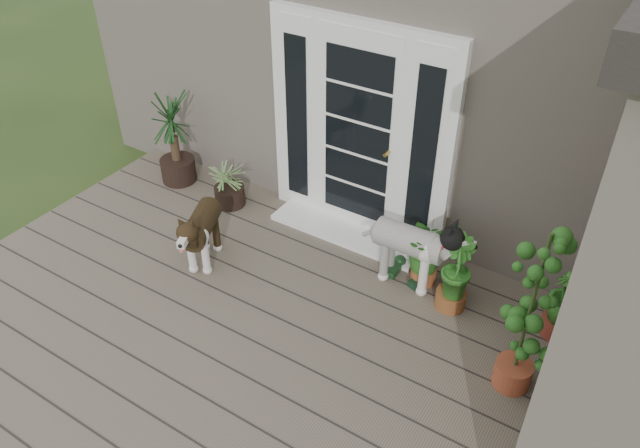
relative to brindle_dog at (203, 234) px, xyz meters
The scene contains 14 objects.
deck 1.51m from the brindle_dog, 39.13° to the right, with size 6.20×4.60×0.12m, color #6B5B4C.
house_main 3.69m from the brindle_dog, 71.14° to the left, with size 7.40×4.00×3.10m, color #665E54.
door_unit 1.75m from the brindle_dog, 53.73° to the left, with size 1.90×0.14×2.15m, color white.
door_step 1.46m from the brindle_dog, 48.97° to the left, with size 1.60×0.40×0.05m, color white.
brindle_dog is the anchor object (origin of this frame).
white_dog 1.93m from the brindle_dog, 23.09° to the left, with size 0.36×0.85×0.71m, color beige, non-canonical shape.
spider_plant 0.97m from the brindle_dog, 114.85° to the left, with size 0.54×0.54×0.58m, color #93A263, non-canonical shape.
yucca 1.55m from the brindle_dog, 142.02° to the left, with size 0.74×0.74×1.08m, color black, non-canonical shape.
herb_a 2.08m from the brindle_dog, 24.22° to the left, with size 0.49×0.49×0.63m, color #255B1A.
herb_b 2.34m from the brindle_dog, 16.81° to the left, with size 0.35×0.35×0.53m, color #205418.
herb_c 3.25m from the brindle_dog, 15.26° to the left, with size 0.36×0.36×0.57m, color #1D5618.
sapling 3.01m from the brindle_dog, ahead, with size 0.45×0.45×1.52m, color #225518, non-canonical shape.
clog_left 1.84m from the brindle_dog, 27.43° to the left, with size 0.14×0.30×0.09m, color #16381B, non-canonical shape.
clog_right 2.08m from the brindle_dog, 23.11° to the left, with size 0.14×0.30×0.09m, color black, non-canonical shape.
Camera 1 is at (2.26, -1.98, 3.99)m, focal length 34.80 mm.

